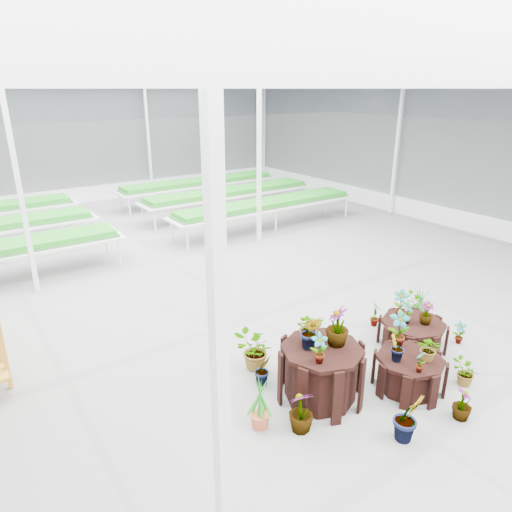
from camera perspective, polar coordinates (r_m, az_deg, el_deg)
ground_plane at (r=8.71m, az=-0.53°, el=-8.62°), size 24.00×24.00×0.00m
greenhouse_shell at (r=7.88m, az=-0.59°, el=5.88°), size 18.00×24.00×4.50m
steel_frame at (r=7.88m, az=-0.59°, el=5.88°), size 18.00×24.00×4.50m
nursery_benches at (r=14.66m, az=-16.72°, el=4.41°), size 16.00×7.00×0.84m
plinth_tall at (r=6.74m, az=8.09°, el=-14.26°), size 1.55×1.55×0.82m
plinth_mid at (r=7.27m, az=18.54°, el=-13.74°), size 1.18×1.18×0.53m
plinth_low at (r=8.33m, az=18.91°, el=-9.31°), size 1.30×1.30×0.49m
nursery_plants at (r=7.29m, az=12.25°, el=-10.83°), size 4.68×3.03×1.40m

